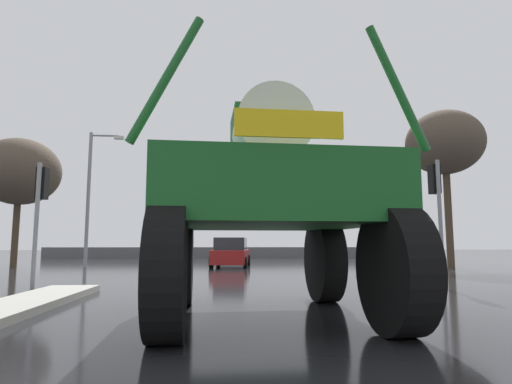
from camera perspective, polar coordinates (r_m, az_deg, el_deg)
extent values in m
plane|color=black|center=(18.79, -2.01, -10.65)|extent=(120.00, 120.00, 0.00)
cylinder|color=black|center=(8.97, -10.04, -9.06)|extent=(0.54, 1.78, 1.76)
cylinder|color=black|center=(9.33, 9.14, -8.99)|extent=(0.54, 1.78, 1.76)
cylinder|color=black|center=(5.57, -11.83, -10.41)|extent=(0.54, 1.78, 1.76)
cylinder|color=black|center=(6.13, 18.20, -9.88)|extent=(0.54, 1.78, 1.76)
cube|color=#195B23|center=(7.37, 1.32, -0.90)|extent=(3.71, 4.27, 0.98)
cube|color=#154E1E|center=(7.96, 0.85, 6.50)|extent=(1.17, 1.32, 1.17)
cylinder|color=silver|center=(6.99, 2.02, 8.50)|extent=(1.24, 1.20, 1.19)
cylinder|color=#195B23|center=(5.82, -12.08, 14.59)|extent=(0.97, 0.16, 1.76)
cylinder|color=#195B23|center=(6.39, 18.51, 13.04)|extent=(0.88, 0.16, 1.80)
cube|color=yellow|center=(5.48, 4.53, 9.12)|extent=(1.41, 0.10, 0.36)
cube|color=maroon|center=(22.71, -3.38, -8.66)|extent=(2.17, 4.27, 0.70)
cube|color=#23282D|center=(22.55, -3.40, -6.97)|extent=(1.80, 2.27, 0.64)
cylinder|color=black|center=(24.15, -5.10, -9.08)|extent=(0.25, 0.62, 0.60)
cylinder|color=black|center=(24.00, -1.01, -9.12)|extent=(0.25, 0.62, 0.60)
cylinder|color=black|center=(21.48, -6.03, -9.35)|extent=(0.25, 0.62, 0.60)
cylinder|color=black|center=(21.30, -1.44, -9.40)|extent=(0.25, 0.62, 0.60)
cylinder|color=gray|center=(12.32, -27.47, -4.11)|extent=(0.11, 0.11, 3.33)
cube|color=black|center=(12.61, -26.80, 1.04)|extent=(0.24, 0.32, 0.84)
sphere|color=red|center=(12.82, -26.42, 2.12)|extent=(0.17, 0.17, 0.17)
sphere|color=#3C2403|center=(12.79, -26.48, 0.92)|extent=(0.17, 0.17, 0.17)
sphere|color=black|center=(12.76, -26.55, -0.28)|extent=(0.17, 0.17, 0.17)
cylinder|color=gray|center=(12.86, 23.56, -3.86)|extent=(0.11, 0.11, 3.58)
cube|color=black|center=(13.17, 22.85, 1.60)|extent=(0.24, 0.32, 0.84)
sphere|color=red|center=(13.37, 22.43, 2.63)|extent=(0.17, 0.17, 0.17)
sphere|color=#3C2403|center=(13.34, 22.48, 1.48)|extent=(0.17, 0.17, 0.17)
sphere|color=black|center=(13.30, 22.53, 0.33)|extent=(0.17, 0.17, 0.17)
cylinder|color=gray|center=(23.85, -21.64, -0.84)|extent=(0.18, 0.18, 7.09)
cylinder|color=gray|center=(24.21, -19.61, 7.15)|extent=(1.46, 0.10, 0.10)
cube|color=silver|center=(24.01, -17.93, 6.96)|extent=(0.50, 0.24, 0.16)
cylinder|color=#473828|center=(24.57, -29.62, -4.82)|extent=(0.32, 0.32, 3.47)
ellipsoid|color=brown|center=(24.83, -29.19, 2.42)|extent=(4.00, 4.00, 3.40)
cylinder|color=#473828|center=(23.21, 24.48, -3.16)|extent=(0.35, 0.35, 4.99)
ellipsoid|color=brown|center=(23.73, 24.02, 6.11)|extent=(3.83, 3.83, 3.25)
cube|color=#59595B|center=(35.23, -3.19, -8.15)|extent=(30.29, 0.24, 0.90)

